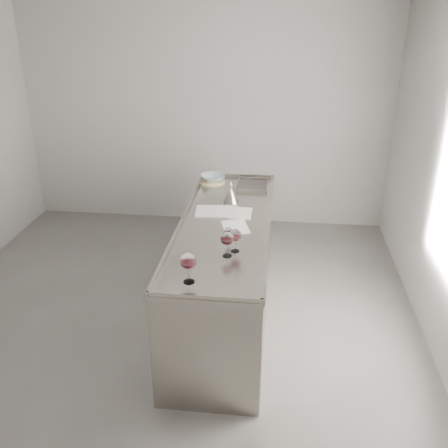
# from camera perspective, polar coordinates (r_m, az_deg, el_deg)

# --- Properties ---
(room_shell) EXTENTS (4.54, 5.04, 2.84)m
(room_shell) POSITION_cam_1_polar(r_m,az_deg,el_deg) (3.86, -7.80, 4.95)
(room_shell) COLOR #53514E
(room_shell) RESTS_ON ground
(counter) EXTENTS (0.77, 2.42, 0.97)m
(counter) POSITION_cam_1_polar(r_m,az_deg,el_deg) (4.43, 0.12, -5.35)
(counter) COLOR gray
(counter) RESTS_ON ground
(wine_glass_left) EXTENTS (0.11, 0.11, 0.22)m
(wine_glass_left) POSITION_cam_1_polar(r_m,az_deg,el_deg) (3.29, -4.10, -4.31)
(wine_glass_left) COLOR white
(wine_glass_left) RESTS_ON counter
(wine_glass_middle) EXTENTS (0.10, 0.10, 0.20)m
(wine_glass_middle) POSITION_cam_1_polar(r_m,az_deg,el_deg) (3.61, 0.37, -1.74)
(wine_glass_middle) COLOR white
(wine_glass_middle) RESTS_ON counter
(wine_glass_right) EXTENTS (0.09, 0.09, 0.18)m
(wine_glass_right) POSITION_cam_1_polar(r_m,az_deg,el_deg) (3.69, 1.31, -1.37)
(wine_glass_right) COLOR white
(wine_glass_right) RESTS_ON counter
(wine_glass_small) EXTENTS (0.06, 0.06, 0.13)m
(wine_glass_small) POSITION_cam_1_polar(r_m,az_deg,el_deg) (3.84, 0.50, -0.87)
(wine_glass_small) COLOR white
(wine_glass_small) RESTS_ON counter
(notebook) EXTENTS (0.39, 0.29, 0.02)m
(notebook) POSITION_cam_1_polar(r_m,az_deg,el_deg) (4.43, -0.81, 1.47)
(notebook) COLOR white
(notebook) RESTS_ON counter
(loose_paper_top) EXTENTS (0.19, 0.27, 0.00)m
(loose_paper_top) POSITION_cam_1_polar(r_m,az_deg,el_deg) (4.40, 1.93, 1.26)
(loose_paper_top) COLOR silver
(loose_paper_top) RESTS_ON counter
(loose_paper_under) EXTENTS (0.27, 0.33, 0.00)m
(loose_paper_under) POSITION_cam_1_polar(r_m,az_deg,el_deg) (4.13, 1.32, -0.33)
(loose_paper_under) COLOR silver
(loose_paper_under) RESTS_ON counter
(trivet) EXTENTS (0.32, 0.32, 0.02)m
(trivet) POSITION_cam_1_polar(r_m,az_deg,el_deg) (5.16, -1.30, 4.90)
(trivet) COLOR tan
(trivet) RESTS_ON counter
(ceramic_bowl) EXTENTS (0.31, 0.31, 0.06)m
(ceramic_bowl) POSITION_cam_1_polar(r_m,az_deg,el_deg) (5.15, -1.30, 5.32)
(ceramic_bowl) COLOR #95A9AE
(ceramic_bowl) RESTS_ON trivet
(wine_funnel) EXTENTS (0.14, 0.14, 0.21)m
(wine_funnel) POSITION_cam_1_polar(r_m,az_deg,el_deg) (4.62, 0.77, 3.27)
(wine_funnel) COLOR gray
(wine_funnel) RESTS_ON counter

